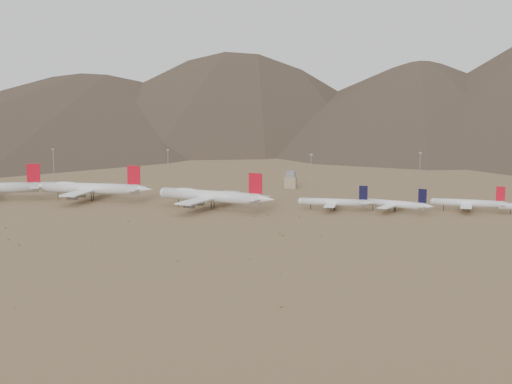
% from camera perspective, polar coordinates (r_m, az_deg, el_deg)
% --- Properties ---
extents(ground, '(3000.00, 3000.00, 0.00)m').
position_cam_1_polar(ground, '(394.73, -4.15, -1.82)').
color(ground, olive).
rests_on(ground, ground).
extents(mountain_ridge, '(4400.00, 1000.00, 300.00)m').
position_cam_1_polar(mountain_ridge, '(1281.81, 6.82, 11.55)').
color(mountain_ridge, '#48392B').
rests_on(mountain_ridge, ground).
extents(widebody_centre, '(75.98, 58.12, 22.56)m').
position_cam_1_polar(widebody_centre, '(456.60, -13.08, 0.30)').
color(widebody_centre, silver).
rests_on(widebody_centre, ground).
extents(widebody_east, '(73.78, 58.26, 22.41)m').
position_cam_1_polar(widebody_east, '(412.17, -3.61, -0.32)').
color(widebody_east, silver).
rests_on(widebody_east, ground).
extents(narrowbody_a, '(44.48, 31.74, 14.68)m').
position_cam_1_polar(narrowbody_a, '(410.01, 6.35, -0.81)').
color(narrowbody_a, silver).
rests_on(narrowbody_a, ground).
extents(narrowbody_b, '(41.24, 30.91, 14.32)m').
position_cam_1_polar(narrowbody_b, '(408.98, 11.10, -0.95)').
color(narrowbody_b, silver).
rests_on(narrowbody_b, ground).
extents(narrowbody_c, '(45.32, 32.74, 14.97)m').
position_cam_1_polar(narrowbody_c, '(421.12, 16.74, -0.86)').
color(narrowbody_c, silver).
rests_on(narrowbody_c, ground).
extents(control_tower, '(8.00, 8.00, 12.00)m').
position_cam_1_polar(control_tower, '(504.09, 2.79, 0.91)').
color(control_tower, gray).
rests_on(control_tower, ground).
extents(mast_far_west, '(2.00, 0.60, 25.70)m').
position_cam_1_polar(mast_far_west, '(554.10, -15.89, 2.17)').
color(mast_far_west, gray).
rests_on(mast_far_west, ground).
extents(mast_west, '(2.00, 0.60, 25.70)m').
position_cam_1_polar(mast_west, '(529.50, -7.05, 2.16)').
color(mast_west, gray).
rests_on(mast_west, ground).
extents(mast_centre, '(2.00, 0.60, 25.70)m').
position_cam_1_polar(mast_centre, '(487.13, 4.43, 1.70)').
color(mast_centre, gray).
rests_on(mast_centre, ground).
extents(mast_east, '(2.00, 0.60, 25.70)m').
position_cam_1_polar(mast_east, '(514.45, 12.97, 1.85)').
color(mast_east, gray).
rests_on(mast_east, ground).
extents(desert_scrub, '(399.39, 185.62, 0.89)m').
position_cam_1_polar(desert_scrub, '(334.17, -13.60, -3.74)').
color(desert_scrub, olive).
rests_on(desert_scrub, ground).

